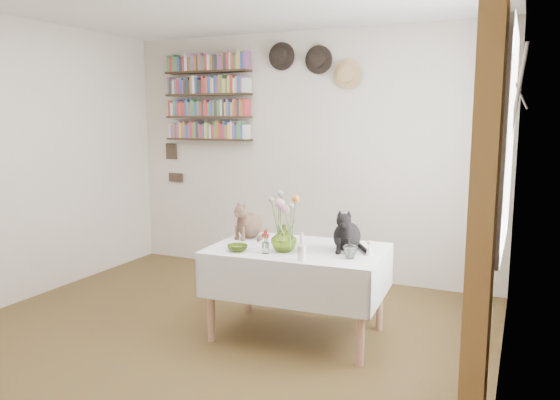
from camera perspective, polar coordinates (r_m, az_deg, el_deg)
The scene contains 16 objects.
room at distance 3.65m, azimuth -10.51°, elevation 2.33°, with size 4.08×4.58×2.58m.
window at distance 3.79m, azimuth 22.64°, elevation 4.24°, with size 0.12×1.52×1.32m.
curtain at distance 2.91m, azimuth 20.47°, elevation -1.70°, with size 0.12×0.38×2.10m, color brown.
dining_table at distance 4.11m, azimuth 1.86°, elevation -7.30°, with size 1.32×0.89×0.68m.
tabby_cat at distance 4.38m, azimuth -3.15°, elevation -1.97°, with size 0.20×0.26×0.30m, color brown, non-canonical shape.
black_cat at distance 3.99m, azimuth 7.03°, elevation -2.98°, with size 0.21×0.27×0.32m, color black, non-canonical shape.
flower_vase at distance 3.93m, azimuth 0.42°, elevation -4.00°, with size 0.19×0.19×0.20m, color #98B83D.
green_bowl at distance 3.97m, azimuth -4.47°, elevation -5.01°, with size 0.15×0.15×0.05m, color #98B83D.
drinking_glass at distance 3.78m, azimuth 7.34°, elevation -5.41°, with size 0.10×0.10×0.09m, color white.
candlestick at distance 3.70m, azimuth 2.26°, elevation -5.36°, with size 0.05×0.05×0.19m.
berry_jar at distance 3.88m, azimuth -1.53°, elevation -4.34°, with size 0.05×0.05×0.20m.
porcelain_figurine at distance 3.89m, azimuth 9.33°, elevation -5.07°, with size 0.06×0.06×0.11m.
flower_bouquet at distance 3.89m, azimuth 0.49°, elevation -0.51°, with size 0.17×0.13×0.39m.
bookshelf_unit at distance 6.04m, azimuth -7.53°, elevation 10.51°, with size 1.00×0.16×0.91m.
wall_hats at distance 5.55m, azimuth 3.64°, elevation 14.08°, with size 0.98×0.09×0.48m.
wall_art_plaques at distance 6.41m, azimuth -11.10°, elevation 3.90°, with size 0.21×0.02×0.44m.
Camera 1 is at (2.08, -2.98, 1.65)m, focal length 35.00 mm.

